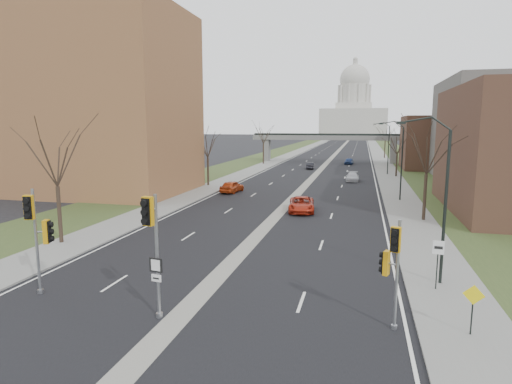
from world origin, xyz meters
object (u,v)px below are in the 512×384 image
at_px(signal_pole_right, 392,259).
at_px(car_left_near, 232,186).
at_px(signal_pole_median, 152,234).
at_px(speed_limit_sign, 438,256).
at_px(car_right_mid, 352,177).
at_px(signal_pole_left, 38,227).
at_px(warning_sign, 473,302).
at_px(car_right_near, 301,204).
at_px(car_left_far, 310,166).
at_px(car_right_far, 349,161).

bearing_deg(signal_pole_right, car_left_near, 137.48).
xyz_separation_m(signal_pole_median, speed_limit_sign, (12.31, 6.43, -1.97)).
relative_size(car_left_near, car_right_mid, 0.98).
xyz_separation_m(signal_pole_left, warning_sign, (19.64, 0.45, -2.02)).
height_order(signal_pole_right, car_right_near, signal_pole_right).
bearing_deg(car_right_mid, signal_pole_left, -106.52).
height_order(signal_pole_left, speed_limit_sign, signal_pole_left).
xyz_separation_m(signal_pole_median, car_left_far, (-1.13, 65.70, -3.21)).
bearing_deg(car_left_far, speed_limit_sign, 98.80).
bearing_deg(signal_pole_median, car_left_far, 98.70).
relative_size(speed_limit_sign, car_left_far, 0.67).
xyz_separation_m(speed_limit_sign, car_right_far, (-6.58, 71.06, -1.16)).
bearing_deg(car_left_far, car_right_far, -124.15).
distance_m(speed_limit_sign, car_left_far, 60.79).
height_order(signal_pole_median, car_left_far, signal_pole_median).
xyz_separation_m(signal_pole_left, speed_limit_sign, (19.07, 5.19, -1.62)).
bearing_deg(car_right_far, car_right_near, -88.70).
xyz_separation_m(signal_pole_right, speed_limit_sign, (2.54, 4.87, -1.17)).
bearing_deg(signal_pole_left, car_right_far, 61.82).
distance_m(signal_pole_right, speed_limit_sign, 5.61).
bearing_deg(speed_limit_sign, car_right_far, 101.83).
bearing_deg(car_left_near, car_left_far, -94.24).
relative_size(signal_pole_median, warning_sign, 2.66).
distance_m(warning_sign, car_right_far, 76.14).
xyz_separation_m(signal_pole_right, car_right_far, (-4.04, 75.93, -2.33)).
xyz_separation_m(car_left_near, car_right_near, (10.11, -9.85, -0.03)).
bearing_deg(warning_sign, car_right_mid, 112.48).
bearing_deg(car_left_near, signal_pole_median, 108.69).
bearing_deg(signal_pole_right, warning_sign, 22.55).
xyz_separation_m(signal_pole_left, car_left_near, (-0.48, 33.48, -2.73)).
relative_size(signal_pole_median, signal_pole_right, 1.19).
bearing_deg(car_left_near, car_right_near, 142.67).
distance_m(signal_pole_median, car_right_mid, 49.96).
bearing_deg(signal_pole_right, car_right_near, 126.80).
distance_m(speed_limit_sign, car_right_mid, 43.24).
bearing_deg(car_right_near, car_left_far, 88.52).
bearing_deg(signal_pole_median, car_right_far, 93.49).
bearing_deg(car_right_near, car_right_mid, 73.08).
bearing_deg(signal_pole_right, speed_limit_sign, 82.73).
height_order(car_left_far, car_right_far, car_right_far).
xyz_separation_m(signal_pole_median, signal_pole_right, (9.76, 1.56, -0.79)).
bearing_deg(car_right_far, car_right_mid, -82.76).
distance_m(car_left_far, car_right_mid, 18.32).
xyz_separation_m(car_left_near, car_left_far, (6.11, 30.98, -0.13)).
distance_m(warning_sign, car_left_near, 38.68).
height_order(signal_pole_median, speed_limit_sign, signal_pole_median).
relative_size(warning_sign, car_right_mid, 0.46).
bearing_deg(speed_limit_sign, car_right_near, 123.64).
height_order(car_right_near, car_right_far, car_right_near).
xyz_separation_m(car_left_far, car_right_near, (4.00, -40.83, 0.10)).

